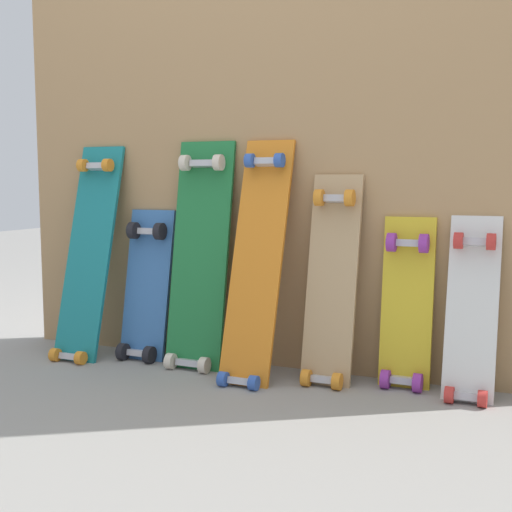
{
  "coord_description": "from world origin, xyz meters",
  "views": [
    {
      "loc": [
        0.94,
        -2.27,
        0.71
      ],
      "look_at": [
        0.0,
        -0.07,
        0.44
      ],
      "focal_mm": 46.73,
      "sensor_mm": 36.0,
      "label": 1
    }
  ],
  "objects_px": {
    "skateboard_blue": "(146,292)",
    "skateboard_natural": "(331,288)",
    "skateboard_teal": "(88,260)",
    "skateboard_green": "(199,263)",
    "skateboard_white": "(471,319)",
    "skateboard_orange": "(256,270)",
    "skateboard_yellow": "(406,311)"
  },
  "relations": [
    {
      "from": "skateboard_blue",
      "to": "skateboard_natural",
      "type": "relative_size",
      "value": 0.82
    },
    {
      "from": "skateboard_teal",
      "to": "skateboard_green",
      "type": "xyz_separation_m",
      "value": [
        0.48,
        0.05,
        0.01
      ]
    },
    {
      "from": "skateboard_blue",
      "to": "skateboard_white",
      "type": "height_order",
      "value": "skateboard_white"
    },
    {
      "from": "skateboard_orange",
      "to": "skateboard_white",
      "type": "relative_size",
      "value": 1.4
    },
    {
      "from": "skateboard_yellow",
      "to": "skateboard_natural",
      "type": "bearing_deg",
      "value": -170.63
    },
    {
      "from": "skateboard_teal",
      "to": "skateboard_yellow",
      "type": "bearing_deg",
      "value": 3.94
    },
    {
      "from": "skateboard_natural",
      "to": "skateboard_yellow",
      "type": "relative_size",
      "value": 1.23
    },
    {
      "from": "skateboard_teal",
      "to": "skateboard_yellow",
      "type": "relative_size",
      "value": 1.42
    },
    {
      "from": "skateboard_teal",
      "to": "skateboard_blue",
      "type": "bearing_deg",
      "value": 14.19
    },
    {
      "from": "skateboard_orange",
      "to": "skateboard_natural",
      "type": "bearing_deg",
      "value": 12.95
    },
    {
      "from": "skateboard_blue",
      "to": "skateboard_green",
      "type": "bearing_deg",
      "value": -3.04
    },
    {
      "from": "skateboard_green",
      "to": "skateboard_white",
      "type": "xyz_separation_m",
      "value": [
        1.0,
        0.0,
        -0.13
      ]
    },
    {
      "from": "skateboard_teal",
      "to": "skateboard_yellow",
      "type": "height_order",
      "value": "skateboard_teal"
    },
    {
      "from": "skateboard_natural",
      "to": "skateboard_orange",
      "type": "bearing_deg",
      "value": -167.05
    },
    {
      "from": "skateboard_green",
      "to": "skateboard_yellow",
      "type": "distance_m",
      "value": 0.79
    },
    {
      "from": "skateboard_green",
      "to": "skateboard_blue",
      "type": "bearing_deg",
      "value": 176.96
    },
    {
      "from": "skateboard_white",
      "to": "skateboard_green",
      "type": "bearing_deg",
      "value": -179.87
    },
    {
      "from": "skateboard_blue",
      "to": "skateboard_natural",
      "type": "bearing_deg",
      "value": -1.09
    },
    {
      "from": "skateboard_orange",
      "to": "skateboard_natural",
      "type": "distance_m",
      "value": 0.28
    },
    {
      "from": "skateboard_natural",
      "to": "skateboard_green",
      "type": "bearing_deg",
      "value": 179.83
    },
    {
      "from": "skateboard_yellow",
      "to": "skateboard_orange",
      "type": "bearing_deg",
      "value": -168.81
    },
    {
      "from": "skateboard_green",
      "to": "skateboard_natural",
      "type": "xyz_separation_m",
      "value": [
        0.52,
        -0.0,
        -0.06
      ]
    },
    {
      "from": "skateboard_teal",
      "to": "skateboard_yellow",
      "type": "distance_m",
      "value": 1.27
    },
    {
      "from": "skateboard_teal",
      "to": "skateboard_orange",
      "type": "relative_size",
      "value": 0.99
    },
    {
      "from": "skateboard_blue",
      "to": "skateboard_orange",
      "type": "xyz_separation_m",
      "value": [
        0.51,
        -0.07,
        0.13
      ]
    },
    {
      "from": "skateboard_blue",
      "to": "skateboard_orange",
      "type": "bearing_deg",
      "value": -8.34
    },
    {
      "from": "skateboard_orange",
      "to": "skateboard_natural",
      "type": "xyz_separation_m",
      "value": [
        0.26,
        0.06,
        -0.06
      ]
    },
    {
      "from": "skateboard_blue",
      "to": "skateboard_green",
      "type": "xyz_separation_m",
      "value": [
        0.25,
        -0.01,
        0.13
      ]
    },
    {
      "from": "skateboard_green",
      "to": "skateboard_orange",
      "type": "xyz_separation_m",
      "value": [
        0.26,
        -0.06,
        -0.0
      ]
    },
    {
      "from": "skateboard_yellow",
      "to": "skateboard_green",
      "type": "bearing_deg",
      "value": -177.0
    },
    {
      "from": "skateboard_blue",
      "to": "skateboard_yellow",
      "type": "relative_size",
      "value": 1.01
    },
    {
      "from": "skateboard_natural",
      "to": "skateboard_white",
      "type": "height_order",
      "value": "skateboard_natural"
    }
  ]
}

